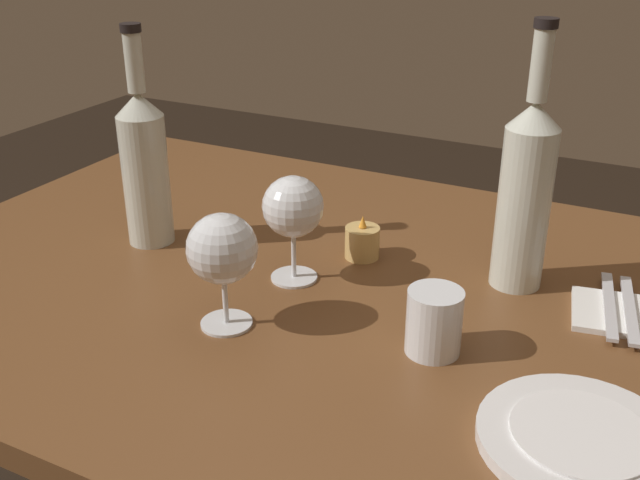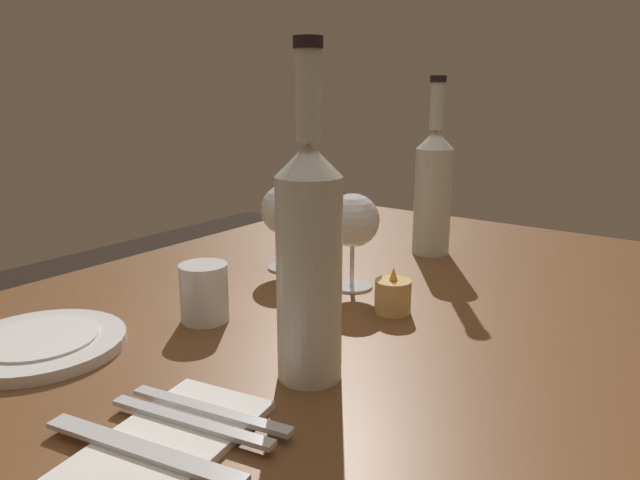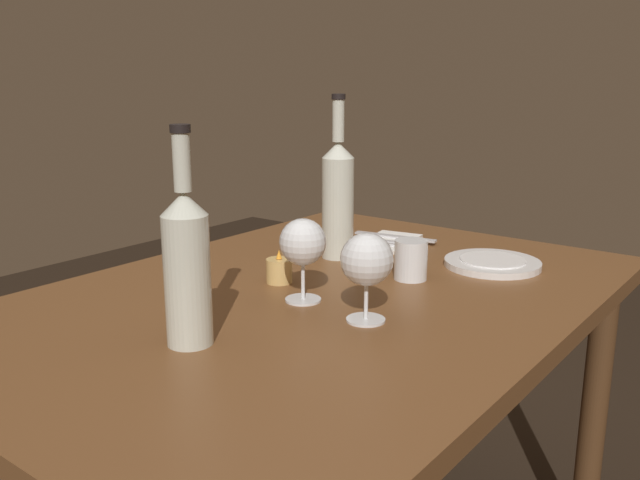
# 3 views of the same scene
# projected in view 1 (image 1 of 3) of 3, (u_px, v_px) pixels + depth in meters

# --- Properties ---
(dining_table) EXTENTS (1.30, 0.90, 0.74)m
(dining_table) POSITION_uv_depth(u_px,v_px,m) (329.00, 337.00, 1.09)
(dining_table) COLOR brown
(dining_table) RESTS_ON ground
(wine_glass_left) EXTENTS (0.09, 0.09, 0.15)m
(wine_glass_left) POSITION_uv_depth(u_px,v_px,m) (222.00, 251.00, 0.91)
(wine_glass_left) COLOR white
(wine_glass_left) RESTS_ON dining_table
(wine_glass_right) EXTENTS (0.08, 0.08, 0.15)m
(wine_glass_right) POSITION_uv_depth(u_px,v_px,m) (293.00, 209.00, 1.02)
(wine_glass_right) COLOR white
(wine_glass_right) RESTS_ON dining_table
(wine_bottle) EXTENTS (0.07, 0.07, 0.33)m
(wine_bottle) POSITION_uv_depth(u_px,v_px,m) (143.00, 164.00, 1.12)
(wine_bottle) COLOR silver
(wine_bottle) RESTS_ON dining_table
(wine_bottle_second) EXTENTS (0.07, 0.07, 0.36)m
(wine_bottle_second) POSITION_uv_depth(u_px,v_px,m) (526.00, 190.00, 0.99)
(wine_bottle_second) COLOR silver
(wine_bottle_second) RESTS_ON dining_table
(water_tumbler) EXTENTS (0.07, 0.07, 0.08)m
(water_tumbler) POSITION_uv_depth(u_px,v_px,m) (434.00, 325.00, 0.88)
(water_tumbler) COLOR white
(water_tumbler) RESTS_ON dining_table
(votive_candle) EXTENTS (0.05, 0.05, 0.07)m
(votive_candle) POSITION_uv_depth(u_px,v_px,m) (362.00, 243.00, 1.12)
(votive_candle) COLOR #DBB266
(votive_candle) RESTS_ON dining_table
(dinner_plate) EXTENTS (0.20, 0.20, 0.02)m
(dinner_plate) POSITION_uv_depth(u_px,v_px,m) (580.00, 439.00, 0.74)
(dinner_plate) COLOR white
(dinner_plate) RESTS_ON dining_table
(fork_inner) EXTENTS (0.05, 0.18, 0.00)m
(fork_inner) POSITION_uv_depth(u_px,v_px,m) (630.00, 309.00, 0.96)
(fork_inner) COLOR silver
(fork_inner) RESTS_ON folded_napkin
(fork_outer) EXTENTS (0.05, 0.18, 0.00)m
(fork_outer) POSITION_uv_depth(u_px,v_px,m) (609.00, 305.00, 0.98)
(fork_outer) COLOR silver
(fork_outer) RESTS_ON folded_napkin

